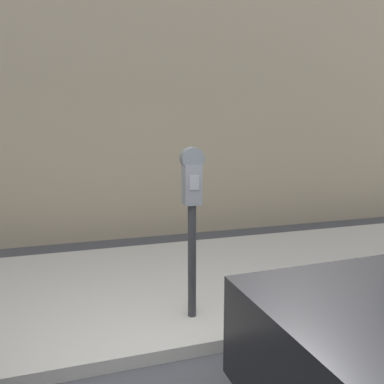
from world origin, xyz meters
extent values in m
cube|color=#BCB7AD|center=(0.00, 2.20, 0.06)|extent=(24.00, 2.80, 0.11)
cube|color=tan|center=(0.00, 4.57, 2.86)|extent=(24.00, 0.30, 5.72)
cylinder|color=#2D2D30|center=(0.34, 1.27, 0.65)|extent=(0.08, 0.08, 1.07)
cube|color=slate|center=(0.34, 1.27, 1.36)|extent=(0.16, 0.13, 0.36)
cube|color=gray|center=(0.34, 1.21, 1.39)|extent=(0.09, 0.01, 0.13)
cylinder|color=slate|center=(0.34, 1.27, 1.60)|extent=(0.20, 0.10, 0.20)
cylinder|color=black|center=(1.15, 0.17, 0.32)|extent=(0.65, 0.24, 0.64)
camera|label=1|loc=(-0.64, -1.87, 1.84)|focal=35.00mm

